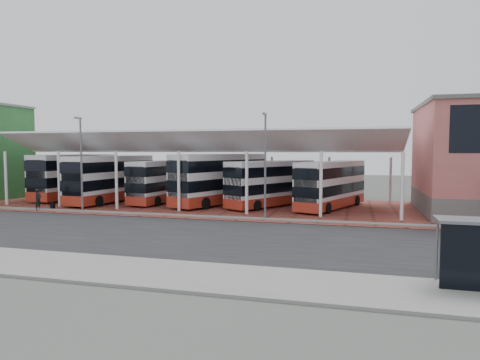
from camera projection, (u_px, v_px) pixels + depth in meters
The scene contains 18 objects.
ground at pixel (214, 234), 27.01m from camera, with size 140.00×140.00×0.00m, color #464A44.
road at pixel (209, 237), 26.05m from camera, with size 120.00×14.00×0.02m, color black.
forecourt at pixel (280, 208), 39.02m from camera, with size 72.00×16.00×0.06m, color brown.
sidewalk at pixel (147, 272), 18.34m from camera, with size 120.00×4.00×0.14m, color slate.
north_kerb at pixel (239, 218), 32.98m from camera, with size 120.00×0.80×0.14m, color slate.
yellow_line_near at pixel (167, 262), 20.27m from camera, with size 120.00×0.12×0.01m, color #C89215.
yellow_line_far at pixel (169, 260), 20.56m from camera, with size 120.00×0.12×0.01m, color #C89215.
canopy at pixel (201, 145), 41.59m from camera, with size 37.00×11.63×7.07m.
lamp_west at pixel (81, 161), 36.38m from camera, with size 0.16×0.90×8.07m.
lamp_east at pixel (265, 163), 32.24m from camera, with size 0.16×0.90×8.07m.
bus_0 at pixel (76, 176), 46.89m from camera, with size 3.40×11.72×4.78m.
bus_1 at pixel (112, 179), 43.48m from camera, with size 3.76×11.55×4.67m.
bus_2 at pixel (165, 181), 43.41m from camera, with size 3.63×10.40×4.20m.
bus_3 at pixel (220, 179), 41.62m from camera, with size 6.92×11.98×4.87m.
bus_4 at pixel (271, 184), 40.06m from camera, with size 7.18×10.12×4.25m.
bus_5 at pixel (331, 185), 38.55m from camera, with size 5.89×10.46×4.24m.
pedestrian at pixel (38, 199), 37.45m from camera, with size 0.68×0.45×1.87m, color black.
suitcase at pixel (53, 206), 38.12m from camera, with size 0.36×0.25×0.61m, color black.
Camera 1 is at (8.53, -25.36, 5.31)m, focal length 32.00 mm.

